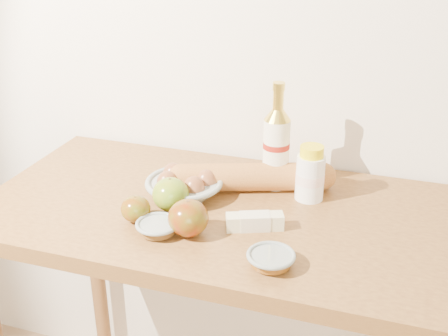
# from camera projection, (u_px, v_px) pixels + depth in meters

# --- Properties ---
(back_wall) EXTENTS (3.50, 0.02, 2.60)m
(back_wall) POSITION_uv_depth(u_px,v_px,m) (267.00, 16.00, 1.47)
(back_wall) COLOR white
(back_wall) RESTS_ON ground
(table) EXTENTS (1.20, 0.60, 0.90)m
(table) POSITION_uv_depth(u_px,v_px,m) (228.00, 251.00, 1.40)
(table) COLOR olive
(table) RESTS_ON ground
(bourbon_bottle) EXTENTS (0.08, 0.08, 0.28)m
(bourbon_bottle) POSITION_uv_depth(u_px,v_px,m) (276.00, 146.00, 1.41)
(bourbon_bottle) COLOR white
(bourbon_bottle) RESTS_ON table
(cream_bottle) EXTENTS (0.08, 0.08, 0.14)m
(cream_bottle) POSITION_uv_depth(u_px,v_px,m) (310.00, 175.00, 1.37)
(cream_bottle) COLOR white
(cream_bottle) RESTS_ON table
(egg_bowl) EXTENTS (0.21, 0.21, 0.07)m
(egg_bowl) POSITION_uv_depth(u_px,v_px,m) (185.00, 185.00, 1.40)
(egg_bowl) COLOR #8D9994
(egg_bowl) RESTS_ON table
(baguette) EXTENTS (0.43, 0.21, 0.07)m
(baguette) POSITION_uv_depth(u_px,v_px,m) (252.00, 177.00, 1.42)
(baguette) COLOR #C9843D
(baguette) RESTS_ON table
(apple_yellowgreen) EXTENTS (0.11, 0.11, 0.08)m
(apple_yellowgreen) POSITION_uv_depth(u_px,v_px,m) (171.00, 194.00, 1.33)
(apple_yellowgreen) COLOR olive
(apple_yellowgreen) RESTS_ON table
(apple_redgreen_front) EXTENTS (0.09, 0.09, 0.06)m
(apple_redgreen_front) POSITION_uv_depth(u_px,v_px,m) (136.00, 209.00, 1.28)
(apple_redgreen_front) COLOR #971708
(apple_redgreen_front) RESTS_ON table
(apple_redgreen_right) EXTENTS (0.11, 0.11, 0.08)m
(apple_redgreen_right) POSITION_uv_depth(u_px,v_px,m) (188.00, 218.00, 1.23)
(apple_redgreen_right) COLOR #910708
(apple_redgreen_right) RESTS_ON table
(sugar_bowl) EXTENTS (0.12, 0.12, 0.03)m
(sugar_bowl) POSITION_uv_depth(u_px,v_px,m) (158.00, 227.00, 1.24)
(sugar_bowl) COLOR gray
(sugar_bowl) RESTS_ON table
(syrup_bowl) EXTENTS (0.12, 0.12, 0.03)m
(syrup_bowl) POSITION_uv_depth(u_px,v_px,m) (271.00, 259.00, 1.13)
(syrup_bowl) COLOR gray
(syrup_bowl) RESTS_ON table
(butter_stick) EXTENTS (0.13, 0.08, 0.04)m
(butter_stick) POSITION_uv_depth(u_px,v_px,m) (255.00, 222.00, 1.26)
(butter_stick) COLOR beige
(butter_stick) RESTS_ON table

